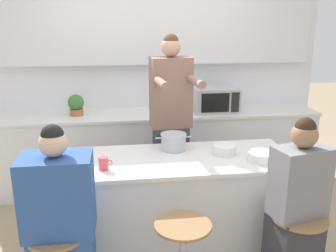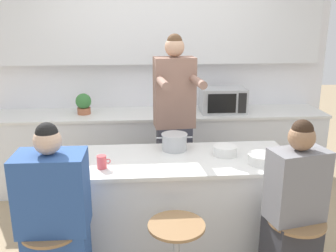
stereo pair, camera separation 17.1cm
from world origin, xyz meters
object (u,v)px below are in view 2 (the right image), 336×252
(person_cooking, at_px, (174,131))
(banana_bunch, at_px, (60,154))
(person_wrapped_blanket, at_px, (56,231))
(potted_plant, at_px, (84,103))
(microwave, at_px, (223,100))
(fruit_bowl, at_px, (261,159))
(person_seated_near, at_px, (292,225))
(cooking_pot, at_px, (174,142))
(coffee_cup_near, at_px, (102,162))
(kitchen_island, at_px, (169,207))

(person_cooking, xyz_separation_m, banana_bunch, (-0.98, -0.54, -0.01))
(person_wrapped_blanket, bearing_deg, potted_plant, 92.72)
(microwave, height_order, potted_plant, microwave)
(potted_plant, bearing_deg, microwave, -1.51)
(fruit_bowl, bearing_deg, banana_bunch, 171.13)
(person_seated_near, bearing_deg, fruit_bowl, 87.62)
(person_cooking, bearing_deg, potted_plant, 136.36)
(person_cooking, distance_m, cooking_pot, 0.43)
(person_wrapped_blanket, xyz_separation_m, cooking_pot, (0.85, 0.83, 0.31))
(coffee_cup_near, bearing_deg, kitchen_island, 17.84)
(person_seated_near, distance_m, cooking_pot, 1.16)
(fruit_bowl, distance_m, potted_plant, 2.21)
(banana_bunch, bearing_deg, coffee_cup_near, -35.05)
(banana_bunch, relative_size, potted_plant, 0.72)
(person_wrapped_blanket, distance_m, potted_plant, 2.07)
(kitchen_island, height_order, person_seated_near, person_seated_near)
(banana_bunch, bearing_deg, person_cooking, 28.57)
(microwave, relative_size, potted_plant, 2.16)
(cooking_pot, height_order, microwave, microwave)
(fruit_bowl, distance_m, coffee_cup_near, 1.23)
(fruit_bowl, bearing_deg, cooking_pot, 151.16)
(fruit_bowl, distance_m, microwave, 1.52)
(person_seated_near, bearing_deg, banana_bunch, 144.19)
(kitchen_island, bearing_deg, person_cooking, 80.60)
(banana_bunch, height_order, microwave, microwave)
(microwave, bearing_deg, banana_bunch, -142.01)
(coffee_cup_near, height_order, potted_plant, potted_plant)
(person_seated_near, bearing_deg, cooking_pot, 118.85)
(banana_bunch, relative_size, microwave, 0.33)
(person_seated_near, distance_m, fruit_bowl, 0.57)
(kitchen_island, xyz_separation_m, coffee_cup_near, (-0.52, -0.17, 0.49))
(coffee_cup_near, height_order, banana_bunch, coffee_cup_near)
(coffee_cup_near, bearing_deg, microwave, 50.49)
(person_seated_near, height_order, coffee_cup_near, person_seated_near)
(coffee_cup_near, distance_m, banana_bunch, 0.45)
(person_seated_near, bearing_deg, person_cooking, 106.30)
(fruit_bowl, bearing_deg, person_wrapped_blanket, -162.31)
(person_wrapped_blanket, relative_size, coffee_cup_near, 13.25)
(coffee_cup_near, relative_size, potted_plant, 0.44)
(person_seated_near, height_order, cooking_pot, person_seated_near)
(kitchen_island, xyz_separation_m, person_wrapped_blanket, (-0.78, -0.63, 0.20))
(person_wrapped_blanket, height_order, potted_plant, person_wrapped_blanket)
(coffee_cup_near, height_order, microwave, microwave)
(kitchen_island, distance_m, person_seated_near, 1.03)
(person_cooking, bearing_deg, coffee_cup_near, -133.21)
(coffee_cup_near, xyz_separation_m, banana_bunch, (-0.36, 0.26, -0.02))
(potted_plant, bearing_deg, banana_bunch, -90.91)
(banana_bunch, bearing_deg, microwave, 37.99)
(fruit_bowl, xyz_separation_m, microwave, (0.02, 1.51, 0.13))
(person_seated_near, distance_m, potted_plant, 2.65)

